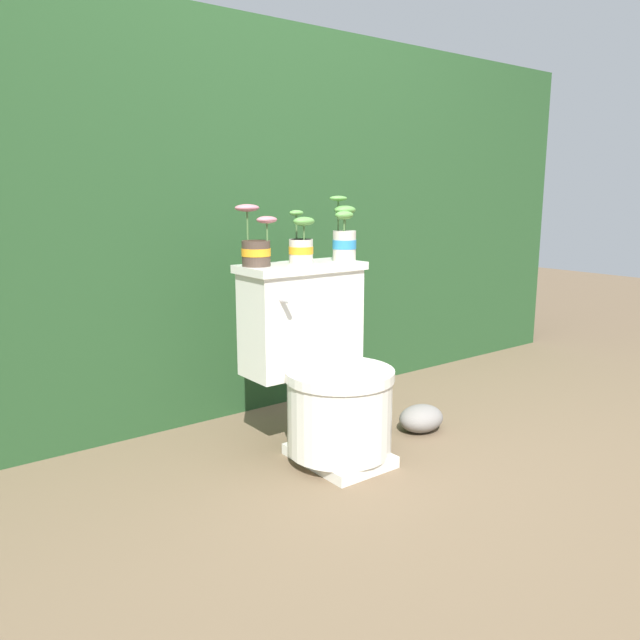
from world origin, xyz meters
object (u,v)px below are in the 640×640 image
at_px(toilet, 322,370).
at_px(potted_plant_left, 256,245).
at_px(garden_stone, 421,418).
at_px(potted_plant_middle, 344,236).
at_px(potted_plant_midleft, 301,245).

relative_size(toilet, potted_plant_left, 3.22).
bearing_deg(potted_plant_left, garden_stone, -20.27).
bearing_deg(potted_plant_middle, garden_stone, -34.85).
height_order(potted_plant_left, potted_plant_middle, potted_plant_middle).
height_order(toilet, garden_stone, toilet).
height_order(toilet, potted_plant_left, potted_plant_left).
distance_m(potted_plant_midleft, potted_plant_middle, 0.20).
xyz_separation_m(potted_plant_left, potted_plant_midleft, (0.18, -0.03, -0.00)).
distance_m(potted_plant_left, garden_stone, 1.01).
bearing_deg(potted_plant_middle, potted_plant_left, 172.41).
bearing_deg(potted_plant_middle, toilet, -150.61).
distance_m(toilet, potted_plant_midleft, 0.48).
relative_size(potted_plant_left, potted_plant_midleft, 1.12).
bearing_deg(garden_stone, potted_plant_left, 159.73).
bearing_deg(potted_plant_midleft, garden_stone, -23.97).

